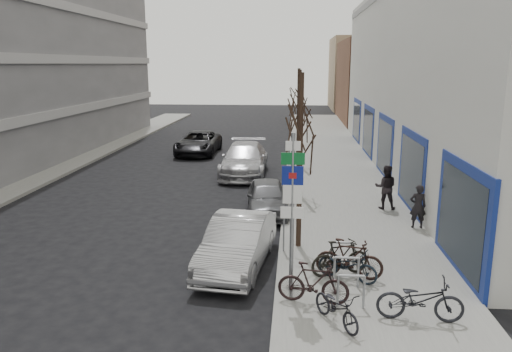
% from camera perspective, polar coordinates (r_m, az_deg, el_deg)
% --- Properties ---
extents(ground, '(120.00, 120.00, 0.00)m').
position_cam_1_polar(ground, '(12.98, -6.99, -13.65)').
color(ground, black).
rests_on(ground, ground).
extents(sidewalk_east, '(5.00, 70.00, 0.15)m').
position_cam_1_polar(sidewalk_east, '(22.22, 9.69, -2.25)').
color(sidewalk_east, slate).
rests_on(sidewalk_east, ground).
extents(sidewalk_west, '(3.00, 70.00, 0.15)m').
position_cam_1_polar(sidewalk_west, '(25.88, -26.93, -1.34)').
color(sidewalk_west, slate).
rests_on(sidewalk_west, ground).
extents(brick_building_far, '(12.00, 14.00, 8.00)m').
position_cam_1_polar(brick_building_far, '(52.48, 16.38, 10.31)').
color(brick_building_far, brown).
rests_on(brick_building_far, ground).
extents(tan_building_far, '(13.00, 12.00, 9.00)m').
position_cam_1_polar(tan_building_far, '(67.31, 14.24, 11.28)').
color(tan_building_far, '#937A5B').
rests_on(tan_building_far, ground).
extents(highway_sign_pole, '(0.55, 0.10, 4.20)m').
position_cam_1_polar(highway_sign_pole, '(11.83, 4.16, -3.44)').
color(highway_sign_pole, gray).
rests_on(highway_sign_pole, ground).
extents(bike_rack, '(0.66, 2.26, 0.83)m').
position_cam_1_polar(bike_rack, '(13.09, 10.29, -10.36)').
color(bike_rack, gray).
rests_on(bike_rack, sidewalk_east).
extents(tree_near, '(1.80, 1.80, 5.50)m').
position_cam_1_polar(tree_near, '(14.97, 5.13, 6.38)').
color(tree_near, black).
rests_on(tree_near, ground).
extents(tree_mid, '(1.80, 1.80, 5.50)m').
position_cam_1_polar(tree_mid, '(21.44, 4.98, 8.29)').
color(tree_mid, black).
rests_on(tree_mid, ground).
extents(tree_far, '(1.80, 1.80, 5.50)m').
position_cam_1_polar(tree_far, '(27.93, 4.89, 9.31)').
color(tree_far, black).
rests_on(tree_far, ground).
extents(meter_front, '(0.10, 0.08, 1.27)m').
position_cam_1_polar(meter_front, '(15.17, 3.20, -5.85)').
color(meter_front, gray).
rests_on(meter_front, sidewalk_east).
extents(meter_mid, '(0.10, 0.08, 1.27)m').
position_cam_1_polar(meter_mid, '(20.46, 3.57, -0.95)').
color(meter_mid, gray).
rests_on(meter_mid, sidewalk_east).
extents(meter_back, '(0.10, 0.08, 1.27)m').
position_cam_1_polar(meter_back, '(25.84, 3.79, 1.92)').
color(meter_back, gray).
rests_on(meter_back, sidewalk_east).
extents(bike_near_left, '(1.21, 1.55, 0.94)m').
position_cam_1_polar(bike_near_left, '(11.36, 9.22, -14.28)').
color(bike_near_left, black).
rests_on(bike_near_left, sidewalk_east).
extents(bike_near_right, '(1.78, 0.76, 1.05)m').
position_cam_1_polar(bike_near_right, '(12.16, 6.57, -12.01)').
color(bike_near_right, black).
rests_on(bike_near_right, sidewalk_east).
extents(bike_mid_curb, '(1.69, 1.16, 1.00)m').
position_cam_1_polar(bike_mid_curb, '(13.50, 10.42, -9.67)').
color(bike_mid_curb, black).
rests_on(bike_mid_curb, sidewalk_east).
extents(bike_mid_inner, '(1.75, 1.07, 1.02)m').
position_cam_1_polar(bike_mid_inner, '(13.76, 9.59, -9.15)').
color(bike_mid_inner, black).
rests_on(bike_mid_inner, sidewalk_east).
extents(bike_far_curb, '(1.94, 0.71, 1.16)m').
position_cam_1_polar(bike_far_curb, '(11.89, 18.28, -12.91)').
color(bike_far_curb, black).
rests_on(bike_far_curb, sidewalk_east).
extents(bike_far_inner, '(1.88, 0.94, 1.10)m').
position_cam_1_polar(bike_far_inner, '(13.63, 10.62, -9.23)').
color(bike_far_inner, black).
rests_on(bike_far_inner, sidewalk_east).
extents(parked_car_front, '(2.07, 4.59, 1.46)m').
position_cam_1_polar(parked_car_front, '(14.41, -2.14, -7.65)').
color(parked_car_front, '#B1B1B6').
rests_on(parked_car_front, ground).
extents(parked_car_mid, '(1.89, 4.00, 1.32)m').
position_cam_1_polar(parked_car_mid, '(19.47, 1.29, -2.42)').
color(parked_car_mid, '#525358').
rests_on(parked_car_mid, ground).
extents(parked_car_back, '(2.36, 5.70, 1.65)m').
position_cam_1_polar(parked_car_back, '(26.25, -1.34, 1.91)').
color(parked_car_back, '#ABAAAF').
rests_on(parked_car_back, ground).
extents(lane_car, '(2.50, 5.29, 1.46)m').
position_cam_1_polar(lane_car, '(32.64, -6.60, 3.80)').
color(lane_car, black).
rests_on(lane_car, ground).
extents(pedestrian_near, '(0.57, 0.37, 1.54)m').
position_cam_1_polar(pedestrian_near, '(18.17, 18.02, -3.31)').
color(pedestrian_near, black).
rests_on(pedestrian_near, sidewalk_east).
extents(pedestrian_far, '(0.70, 0.52, 1.76)m').
position_cam_1_polar(pedestrian_far, '(20.18, 14.60, -1.21)').
color(pedestrian_far, black).
rests_on(pedestrian_far, sidewalk_east).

